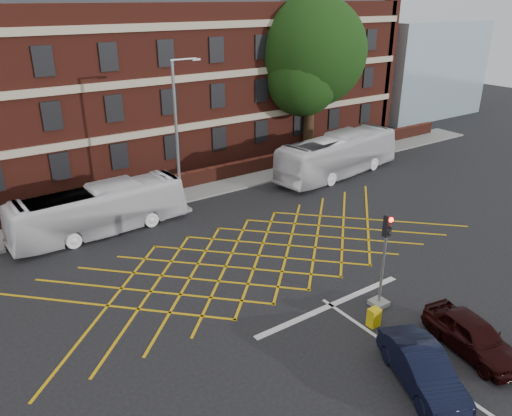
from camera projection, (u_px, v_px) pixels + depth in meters
ground at (282, 272)px, 24.30m from camera, size 120.00×120.00×0.00m
victorian_building at (111, 61)px, 38.00m from camera, size 51.00×12.17×20.40m
boundary_wall at (166, 185)px, 33.92m from camera, size 56.00×0.50×1.10m
far_pavement at (173, 196)px, 33.35m from camera, size 60.00×3.00×0.12m
glass_block at (409, 67)px, 56.03m from camera, size 14.00×10.00×10.00m
box_junction_hatching at (259, 255)px, 25.81m from camera, size 8.22×8.22×0.02m
stop_line at (331, 305)px, 21.65m from camera, size 8.00×0.30×0.02m
centre_line at (463, 396)px, 16.73m from camera, size 0.15×14.00×0.02m
bus_left at (99, 210)px, 27.84m from camera, size 9.93×2.67×2.74m
bus_right at (338, 155)px, 36.85m from camera, size 11.39×4.10×3.10m
car_navy at (422, 369)px, 16.96m from camera, size 3.01×4.46×1.39m
car_maroon at (473, 335)px, 18.62m from camera, size 2.39×4.35×1.40m
deciduous_tree at (311, 60)px, 40.76m from camera, size 8.97×8.97×12.69m
traffic_light_near at (383, 269)px, 21.01m from camera, size 0.70×0.70×4.27m
street_lamp at (179, 162)px, 30.01m from camera, size 2.25×1.00×9.16m
utility_cabinet at (374, 317)px, 20.18m from camera, size 0.47×0.38×0.79m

